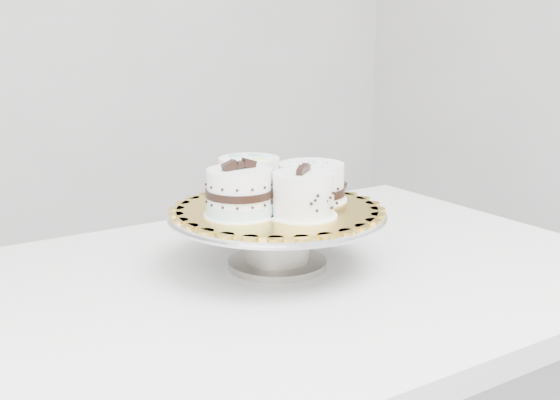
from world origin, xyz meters
TOP-DOWN VIEW (x-y plane):
  - table at (-0.01, 0.24)m, footprint 1.26×0.90m
  - cake_stand at (0.02, 0.27)m, footprint 0.36×0.36m
  - cake_board at (0.02, 0.27)m, footprint 0.38×0.38m
  - cake_swirl at (0.02, 0.20)m, footprint 0.13×0.13m
  - cake_banded at (-0.06, 0.27)m, footprint 0.11×0.11m
  - cake_dots at (0.01, 0.34)m, footprint 0.13×0.13m
  - cake_ribbon at (0.10, 0.28)m, footprint 0.14×0.14m

SIDE VIEW (x-z plane):
  - table at x=-0.01m, z-range 0.30..1.05m
  - cake_stand at x=0.02m, z-range 0.77..0.87m
  - cake_board at x=0.02m, z-range 0.85..0.85m
  - cake_ribbon at x=0.10m, z-range 0.85..0.92m
  - cake_swirl at x=0.02m, z-range 0.84..0.93m
  - cake_banded at x=-0.06m, z-range 0.84..0.93m
  - cake_dots at x=0.01m, z-range 0.85..0.93m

